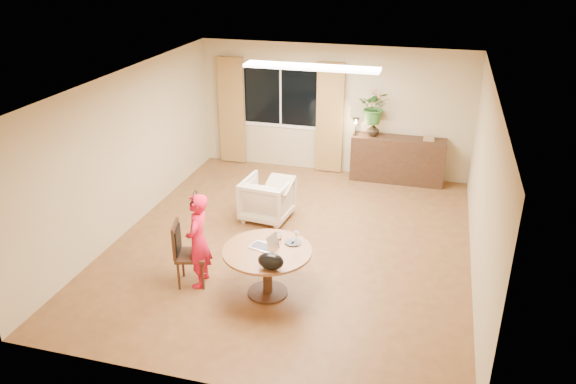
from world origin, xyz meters
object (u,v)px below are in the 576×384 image
Objects in this scene: dining_chair at (191,254)px; child at (198,241)px; armchair at (267,199)px; sideboard at (397,160)px; dining_table at (267,259)px.

child is at bearing -8.61° from dining_chair.
child is at bearing 88.22° from armchair.
sideboard is (2.41, 4.47, -0.01)m from dining_chair.
sideboard is (2.29, 4.45, -0.23)m from child.
dining_chair is at bearing 85.43° from armchair.
armchair is at bearing -131.36° from sideboard.
dining_chair is 0.52× the size of sideboard.
dining_chair reaches higher than dining_table.
child is 5.02m from sideboard.
armchair is (0.30, 2.19, -0.32)m from child.
dining_table is at bearing 85.21° from child.
child is 2.23m from armchair.
child reaches higher than dining_table.
armchair is at bearing 64.08° from dining_chair.
dining_table is 4.63m from sideboard.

